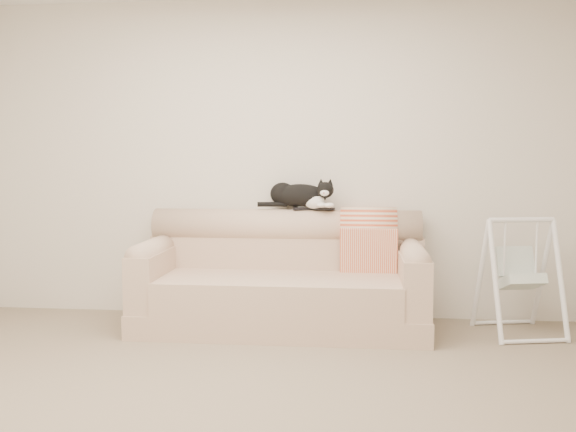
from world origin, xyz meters
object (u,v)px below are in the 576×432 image
object	(u,v)px
remote_b	(324,209)
baby_swing	(519,276)
sofa	(282,282)
remote_a	(304,208)
tuxedo_cat	(300,195)

from	to	relation	value
remote_b	baby_swing	size ratio (longest dim) A/B	0.19
sofa	remote_a	size ratio (longest dim) A/B	11.79
sofa	remote_b	size ratio (longest dim) A/B	12.85
remote_a	remote_b	bearing A→B (deg)	-6.04
remote_a	baby_swing	xyz separation A→B (m)	(1.63, -0.26, -0.47)
sofa	tuxedo_cat	world-z (taller)	tuxedo_cat
remote_b	baby_swing	bearing A→B (deg)	-9.42
sofa	remote_b	xyz separation A→B (m)	(0.31, 0.22, 0.56)
remote_a	remote_b	world-z (taller)	remote_a
baby_swing	sofa	bearing A→B (deg)	179.39
remote_a	tuxedo_cat	xyz separation A→B (m)	(-0.03, 0.01, 0.10)
remote_b	remote_a	bearing A→B (deg)	173.96
tuxedo_cat	baby_swing	size ratio (longest dim) A/B	0.71
baby_swing	remote_b	bearing A→B (deg)	170.58
sofa	tuxedo_cat	bearing A→B (deg)	66.05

